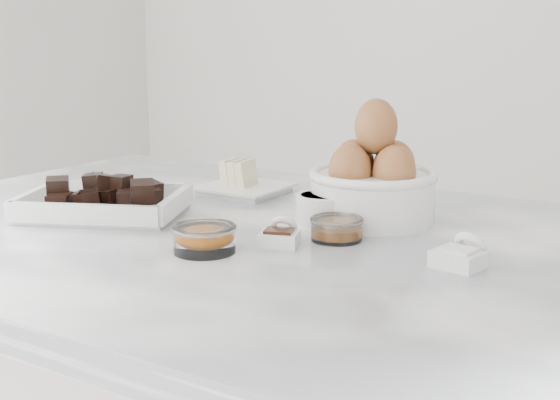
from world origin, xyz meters
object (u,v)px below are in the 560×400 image
(chocolate_dish, at_px, (104,199))
(salt_spoon, at_px, (461,255))
(sugar_ramekin, at_px, (322,209))
(butter_plate, at_px, (244,183))
(honey_bowl, at_px, (337,228))
(vanilla_spoon, at_px, (280,235))
(egg_bowl, at_px, (373,182))
(zest_bowl, at_px, (204,237))

(chocolate_dish, xyz_separation_m, salt_spoon, (0.53, 0.04, -0.01))
(chocolate_dish, bearing_deg, sugar_ramekin, 20.52)
(butter_plate, relative_size, salt_spoon, 1.85)
(chocolate_dish, height_order, sugar_ramekin, chocolate_dish)
(honey_bowl, height_order, salt_spoon, salt_spoon)
(sugar_ramekin, xyz_separation_m, vanilla_spoon, (0.00, -0.11, -0.01))
(vanilla_spoon, distance_m, salt_spoon, 0.23)
(butter_plate, distance_m, sugar_ramekin, 0.25)
(egg_bowl, distance_m, vanilla_spoon, 0.19)
(chocolate_dish, xyz_separation_m, vanilla_spoon, (0.31, 0.00, -0.01))
(sugar_ramekin, xyz_separation_m, egg_bowl, (0.04, 0.06, 0.03))
(egg_bowl, distance_m, honey_bowl, 0.13)
(salt_spoon, bearing_deg, honey_bowl, 172.31)
(vanilla_spoon, bearing_deg, honey_bowl, 49.21)
(sugar_ramekin, distance_m, zest_bowl, 0.20)
(vanilla_spoon, bearing_deg, butter_plate, 133.55)
(egg_bowl, bearing_deg, butter_plate, 167.76)
(butter_plate, bearing_deg, zest_bowl, -62.55)
(sugar_ramekin, distance_m, egg_bowl, 0.08)
(chocolate_dish, xyz_separation_m, egg_bowl, (0.35, 0.18, 0.03))
(butter_plate, xyz_separation_m, salt_spoon, (0.45, -0.20, -0.00))
(zest_bowl, xyz_separation_m, salt_spoon, (0.29, 0.11, -0.01))
(zest_bowl, bearing_deg, sugar_ramekin, 73.35)
(honey_bowl, bearing_deg, vanilla_spoon, -130.79)
(zest_bowl, height_order, vanilla_spoon, vanilla_spoon)
(vanilla_spoon, relative_size, salt_spoon, 0.96)
(chocolate_dish, height_order, honey_bowl, chocolate_dish)
(butter_plate, height_order, egg_bowl, egg_bowl)
(chocolate_dish, relative_size, egg_bowl, 1.53)
(sugar_ramekin, xyz_separation_m, zest_bowl, (-0.06, -0.19, -0.01))
(honey_bowl, bearing_deg, zest_bowl, -128.41)
(butter_plate, xyz_separation_m, honey_bowl, (0.27, -0.18, -0.00))
(sugar_ramekin, bearing_deg, chocolate_dish, -159.48)
(egg_bowl, distance_m, zest_bowl, 0.28)
(vanilla_spoon, bearing_deg, egg_bowl, 76.29)
(honey_bowl, distance_m, vanilla_spoon, 0.08)
(butter_plate, relative_size, honey_bowl, 1.90)
(sugar_ramekin, height_order, honey_bowl, sugar_ramekin)
(egg_bowl, xyz_separation_m, zest_bowl, (-0.10, -0.26, -0.04))
(honey_bowl, bearing_deg, chocolate_dish, -170.38)
(sugar_ramekin, relative_size, zest_bowl, 0.93)
(chocolate_dish, relative_size, butter_plate, 2.08)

